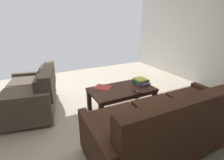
{
  "coord_description": "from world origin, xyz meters",
  "views": [
    {
      "loc": [
        0.95,
        2.5,
        1.61
      ],
      "look_at": [
        0.01,
        0.65,
        0.85
      ],
      "focal_mm": 26.76,
      "sensor_mm": 36.0,
      "label": 1
    }
  ],
  "objects_px": {
    "tv_remote": "(137,92)",
    "sofa_main": "(170,124)",
    "loose_magazine": "(103,87)",
    "coffee_table": "(122,92)",
    "book_stack": "(141,81)",
    "loveseat_near": "(34,93)"
  },
  "relations": [
    {
      "from": "tv_remote",
      "to": "sofa_main",
      "type": "bearing_deg",
      "value": 83.71
    },
    {
      "from": "tv_remote",
      "to": "loose_magazine",
      "type": "xyz_separation_m",
      "value": [
        0.43,
        -0.45,
        -0.01
      ]
    },
    {
      "from": "coffee_table",
      "to": "tv_remote",
      "type": "relative_size",
      "value": 7.1
    },
    {
      "from": "coffee_table",
      "to": "loose_magazine",
      "type": "bearing_deg",
      "value": -35.46
    },
    {
      "from": "loose_magazine",
      "to": "book_stack",
      "type": "bearing_deg",
      "value": 120.52
    },
    {
      "from": "coffee_table",
      "to": "loveseat_near",
      "type": "bearing_deg",
      "value": -27.06
    },
    {
      "from": "sofa_main",
      "to": "coffee_table",
      "type": "relative_size",
      "value": 1.81
    },
    {
      "from": "tv_remote",
      "to": "loose_magazine",
      "type": "distance_m",
      "value": 0.62
    },
    {
      "from": "sofa_main",
      "to": "loose_magazine",
      "type": "relative_size",
      "value": 7.27
    },
    {
      "from": "sofa_main",
      "to": "book_stack",
      "type": "xyz_separation_m",
      "value": [
        -0.38,
        -1.14,
        0.12
      ]
    },
    {
      "from": "loveseat_near",
      "to": "sofa_main",
      "type": "bearing_deg",
      "value": 128.7
    },
    {
      "from": "loveseat_near",
      "to": "book_stack",
      "type": "distance_m",
      "value": 1.98
    },
    {
      "from": "coffee_table",
      "to": "loose_magazine",
      "type": "distance_m",
      "value": 0.35
    },
    {
      "from": "book_stack",
      "to": "tv_remote",
      "type": "xyz_separation_m",
      "value": [
        0.28,
        0.28,
        -0.04
      ]
    },
    {
      "from": "loveseat_near",
      "to": "book_stack",
      "type": "relative_size",
      "value": 4.38
    },
    {
      "from": "tv_remote",
      "to": "book_stack",
      "type": "bearing_deg",
      "value": -135.35
    },
    {
      "from": "tv_remote",
      "to": "loose_magazine",
      "type": "bearing_deg",
      "value": -46.28
    },
    {
      "from": "sofa_main",
      "to": "loveseat_near",
      "type": "xyz_separation_m",
      "value": [
        1.47,
        -1.83,
        -0.03
      ]
    },
    {
      "from": "loveseat_near",
      "to": "tv_remote",
      "type": "height_order",
      "value": "loveseat_near"
    },
    {
      "from": "coffee_table",
      "to": "tv_remote",
      "type": "bearing_deg",
      "value": 120.99
    },
    {
      "from": "loose_magazine",
      "to": "tv_remote",
      "type": "bearing_deg",
      "value": 87.61
    },
    {
      "from": "loveseat_near",
      "to": "book_stack",
      "type": "xyz_separation_m",
      "value": [
        -1.85,
        0.69,
        0.14
      ]
    }
  ]
}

